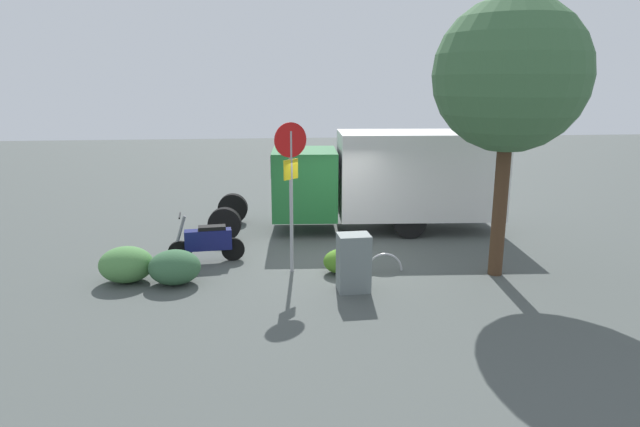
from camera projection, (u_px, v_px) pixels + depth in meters
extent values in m
plane|color=#4A504D|center=(339.00, 258.00, 13.36)|extent=(60.00, 60.00, 0.00)
cylinder|color=black|center=(397.00, 207.00, 16.84)|extent=(0.91, 0.31, 0.90)
cylinder|color=black|center=(410.00, 222.00, 14.99)|extent=(0.91, 0.31, 0.90)
cylinder|color=black|center=(233.00, 208.00, 16.64)|extent=(0.91, 0.31, 0.90)
cylinder|color=black|center=(225.00, 224.00, 14.80)|extent=(0.91, 0.31, 0.90)
cube|color=silver|center=(418.00, 174.00, 15.65)|extent=(4.73, 2.51, 2.39)
cube|color=#216C31|center=(304.00, 183.00, 15.58)|extent=(1.94, 2.22, 1.90)
cube|color=black|center=(304.00, 162.00, 15.44)|extent=(1.95, 2.06, 0.60)
cylinder|color=black|center=(180.00, 253.00, 12.87)|extent=(0.57, 0.16, 0.56)
cylinder|color=black|center=(233.00, 249.00, 13.13)|extent=(0.57, 0.16, 0.56)
cube|color=navy|center=(208.00, 240.00, 12.94)|extent=(1.13, 0.43, 0.48)
cube|color=black|center=(212.00, 228.00, 12.90)|extent=(0.67, 0.35, 0.12)
cylinder|color=slate|center=(181.00, 230.00, 12.75)|extent=(0.29, 0.10, 0.69)
cylinder|color=black|center=(180.00, 216.00, 12.67)|extent=(0.10, 0.55, 0.04)
cylinder|color=#9E9EA3|center=(291.00, 203.00, 12.04)|extent=(0.08, 0.08, 3.19)
cylinder|color=red|center=(290.00, 140.00, 11.69)|extent=(0.71, 0.32, 0.76)
cube|color=yellow|center=(291.00, 169.00, 11.84)|extent=(0.33, 0.33, 0.44)
cylinder|color=#47301E|center=(500.00, 204.00, 11.86)|extent=(0.31, 0.31, 3.23)
sphere|color=#3B643D|center=(510.00, 75.00, 11.22)|extent=(3.21, 3.21, 3.21)
cube|color=slate|center=(354.00, 263.00, 11.14)|extent=(0.67, 0.54, 1.21)
torus|color=#B7B7BC|center=(384.00, 271.00, 12.46)|extent=(0.85, 0.08, 0.85)
ellipsoid|color=#37633F|center=(175.00, 267.00, 11.55)|extent=(1.10, 0.90, 0.75)
ellipsoid|color=#4A8022|center=(341.00, 261.00, 12.25)|extent=(0.82, 0.67, 0.56)
ellipsoid|color=#4E8545|center=(126.00, 265.00, 11.68)|extent=(1.15, 0.94, 0.78)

